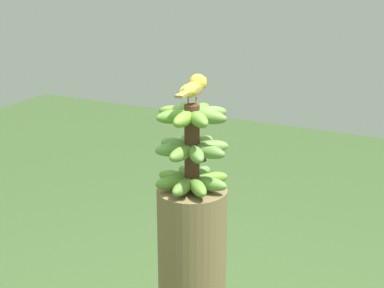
% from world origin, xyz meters
% --- Properties ---
extents(banana_bunch, '(0.24, 0.24, 0.28)m').
position_xyz_m(banana_bunch, '(0.00, -0.00, 1.11)').
color(banana_bunch, '#4C2D1E').
rests_on(banana_bunch, banana_tree).
extents(perched_bird, '(0.21, 0.06, 0.08)m').
position_xyz_m(perched_bird, '(0.04, 0.01, 1.30)').
color(perched_bird, '#C68933').
rests_on(perched_bird, banana_bunch).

